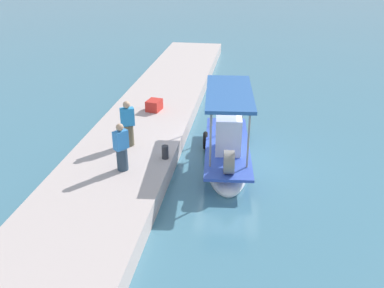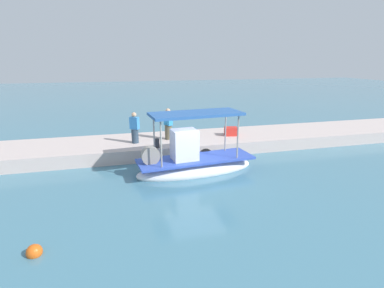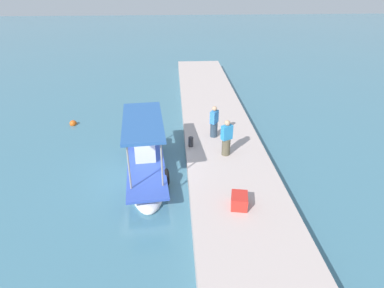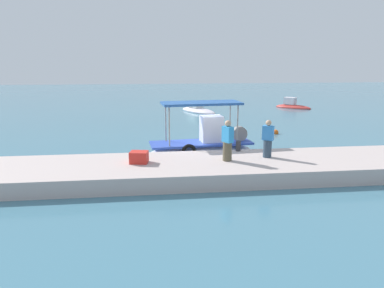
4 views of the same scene
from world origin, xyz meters
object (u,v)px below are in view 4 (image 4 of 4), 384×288
marker_buoy (275,133)px  moored_boat_near (198,110)px  mooring_bollard (238,146)px  fisherman_near_bollard (228,143)px  cargo_crate (139,157)px  main_fishing_boat (203,145)px  fisherman_by_crate (268,140)px  moored_boat_mid (293,106)px

marker_buoy → moored_boat_near: 11.73m
mooring_bollard → fisherman_near_bollard: bearing=-119.0°
fisherman_near_bollard → cargo_crate: size_ratio=2.40×
main_fishing_boat → fisherman_by_crate: main_fishing_boat is taller
fisherman_by_crate → cargo_crate: bearing=-177.4°
fisherman_near_bollard → cargo_crate: (-3.73, 0.08, -0.55)m
main_fishing_boat → fisherman_near_bollard: 3.82m
fisherman_by_crate → moored_boat_mid: fisherman_by_crate is taller
main_fishing_boat → moored_boat_near: (1.87, 15.89, -0.32)m
moored_boat_near → cargo_crate: bearing=-104.7°
cargo_crate → fisherman_near_bollard: bearing=-1.3°
cargo_crate → marker_buoy: 12.27m
fisherman_by_crate → mooring_bollard: 1.67m
mooring_bollard → marker_buoy: 8.17m
fisherman_by_crate → cargo_crate: fisherman_by_crate is taller
marker_buoy → moored_boat_mid: bearing=63.5°
fisherman_near_bollard → marker_buoy: size_ratio=4.16×
main_fishing_boat → fisherman_by_crate: size_ratio=3.40×
moored_boat_near → moored_boat_mid: 10.44m
mooring_bollard → moored_boat_mid: (10.77, 19.82, -0.73)m
cargo_crate → moored_boat_mid: cargo_crate is taller
fisherman_by_crate → moored_boat_near: fisherman_by_crate is taller
mooring_bollard → moored_boat_near: (0.50, 17.98, -0.74)m
mooring_bollard → cargo_crate: mooring_bollard is taller
moored_boat_mid → fisherman_near_bollard: bearing=-118.6°
mooring_bollard → moored_boat_near: bearing=88.4°
fisherman_by_crate → mooring_bollard: (-1.00, 1.24, -0.51)m
fisherman_near_bollard → mooring_bollard: (0.87, 1.58, -0.55)m
fisherman_by_crate → moored_boat_mid: 23.24m
main_fishing_boat → fisherman_by_crate: (2.37, -3.32, 0.92)m
fisherman_by_crate → marker_buoy: 8.88m
moored_boat_mid → main_fishing_boat: bearing=-124.4°
fisherman_near_bollard → fisherman_by_crate: fisherman_near_bollard is taller
moored_boat_near → moored_boat_mid: moored_boat_mid is taller
main_fishing_boat → fisherman_by_crate: 4.19m
fisherman_near_bollard → moored_boat_mid: 24.39m
main_fishing_boat → moored_boat_mid: 21.49m
fisherman_by_crate → main_fishing_boat: bearing=125.5°
main_fishing_boat → mooring_bollard: (1.37, -2.09, 0.41)m
fisherman_near_bollard → moored_boat_near: (1.37, 19.55, -1.28)m
mooring_bollard → marker_buoy: mooring_bollard is taller
fisherman_near_bollard → moored_boat_near: bearing=86.0°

